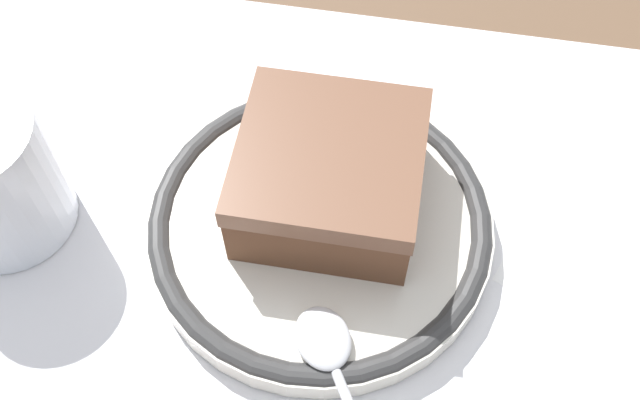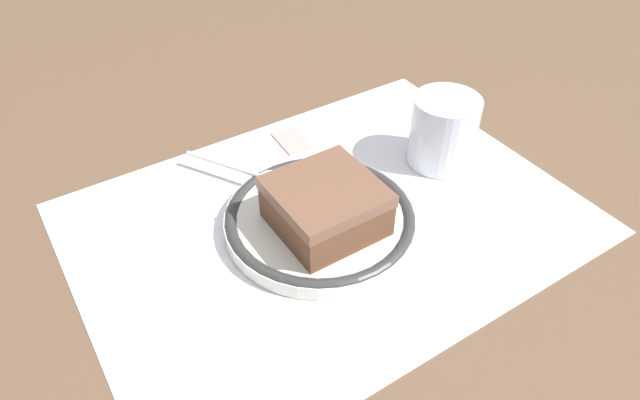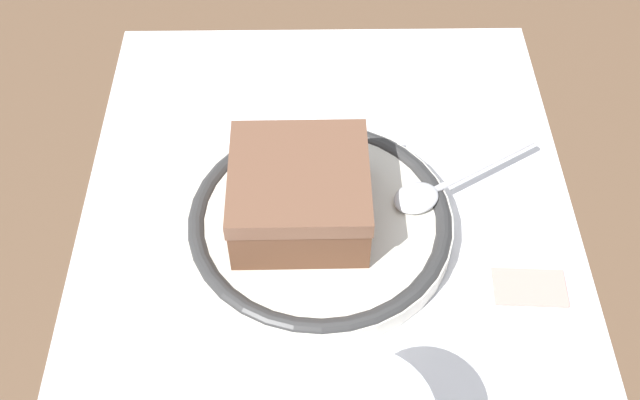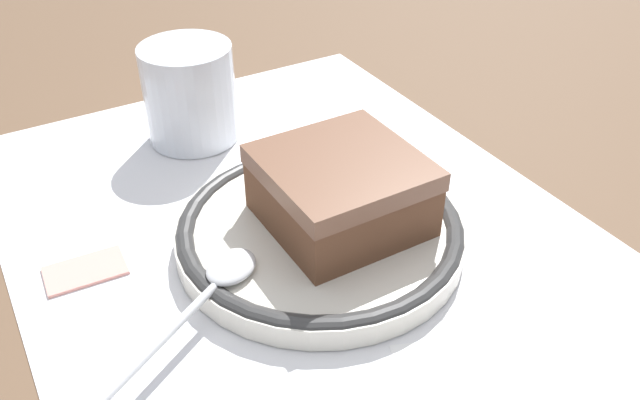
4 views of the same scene
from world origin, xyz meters
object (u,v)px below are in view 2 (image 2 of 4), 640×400
plate (320,219)px  spoon (262,176)px  cup (443,135)px  sugar_packet (291,139)px  napkin (180,315)px  cake_slice (326,206)px

plate → spoon: (-0.02, 0.08, 0.01)m
spoon → cup: cup is taller
spoon → sugar_packet: (0.07, 0.06, -0.02)m
napkin → sugar_packet: bearing=39.0°
plate → cup: 0.18m
plate → sugar_packet: (0.05, 0.14, -0.01)m
cake_slice → spoon: size_ratio=0.82×
sugar_packet → spoon: bearing=-139.5°
cake_slice → cup: 0.18m
spoon → cup: 0.21m
cake_slice → napkin: 0.16m
plate → cake_slice: size_ratio=1.98×
napkin → cake_slice: bearing=5.3°
napkin → spoon: bearing=38.2°
cup → sugar_packet: cup is taller
spoon → cup: (0.20, -0.06, 0.01)m
cake_slice → cup: size_ratio=1.20×
spoon → napkin: 0.18m
spoon → cake_slice: bearing=-79.1°
cake_slice → spoon: (-0.02, 0.10, -0.02)m
spoon → napkin: spoon is taller
napkin → sugar_packet: sugar_packet is taller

